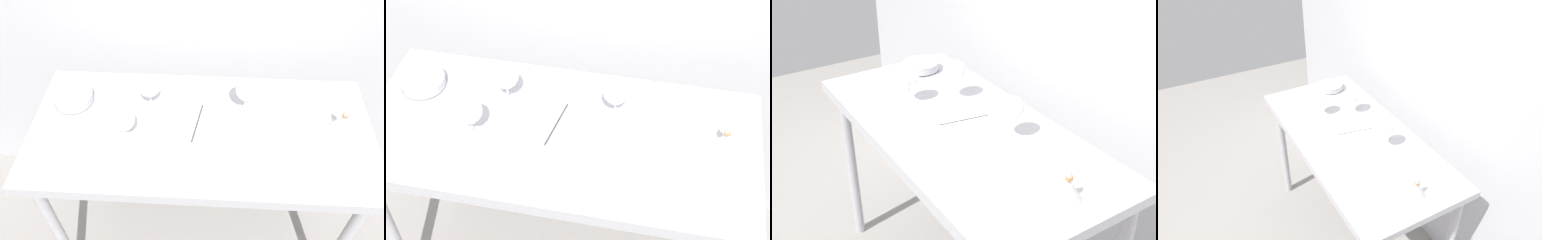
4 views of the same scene
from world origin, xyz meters
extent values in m
plane|color=gray|center=(0.00, 0.00, 0.00)|extent=(6.00, 6.00, 0.00)
cube|color=#B1B1B6|center=(0.00, 0.00, 0.88)|extent=(1.40, 0.64, 0.04)
cube|color=#B1B1B6|center=(0.00, -0.33, 0.88)|extent=(1.40, 0.01, 0.05)
cylinder|color=#B1B1B6|center=(-0.64, -0.26, 0.43)|extent=(0.05, 0.05, 0.86)
cylinder|color=#B1B1B6|center=(-0.64, 0.26, 0.43)|extent=(0.05, 0.05, 0.86)
cylinder|color=#B1B1B6|center=(0.64, 0.26, 0.43)|extent=(0.05, 0.05, 0.86)
cylinder|color=white|center=(-0.22, 0.10, 0.90)|extent=(0.06, 0.06, 0.00)
cylinder|color=white|center=(-0.22, 0.10, 0.95)|extent=(0.01, 0.01, 0.09)
sphere|color=white|center=(-0.22, 0.10, 1.03)|extent=(0.09, 0.09, 0.09)
cylinder|color=maroon|center=(-0.22, 0.10, 1.01)|extent=(0.07, 0.07, 0.02)
cylinder|color=white|center=(0.18, 0.10, 0.90)|extent=(0.07, 0.07, 0.00)
cylinder|color=white|center=(0.18, 0.10, 0.95)|extent=(0.01, 0.01, 0.08)
sphere|color=white|center=(0.18, 0.10, 1.03)|extent=(0.09, 0.09, 0.09)
cylinder|color=maroon|center=(0.18, 0.10, 1.01)|extent=(0.06, 0.06, 0.02)
cylinder|color=white|center=(-0.29, -0.08, 0.90)|extent=(0.07, 0.07, 0.00)
cylinder|color=white|center=(-0.29, -0.08, 0.94)|extent=(0.01, 0.01, 0.07)
sphere|color=white|center=(-0.29, -0.08, 1.02)|extent=(0.09, 0.09, 0.09)
cylinder|color=maroon|center=(-0.29, -0.08, 1.00)|extent=(0.07, 0.07, 0.02)
cube|color=white|center=(-0.10, 0.04, 0.90)|extent=(0.21, 0.24, 0.01)
cube|color=white|center=(0.07, 0.01, 0.90)|extent=(0.21, 0.24, 0.01)
cube|color=#3F3F47|center=(-0.02, 0.02, 0.90)|extent=(0.04, 0.21, 0.01)
cube|color=white|center=(0.30, -0.02, 0.90)|extent=(0.24, 0.26, 0.00)
cylinder|color=#DBCC66|center=(-0.56, 0.12, 0.90)|extent=(0.12, 0.12, 0.01)
cylinder|color=#B7B7BC|center=(-0.56, 0.12, 0.92)|extent=(0.17, 0.17, 0.03)
torus|color=#B7B7BC|center=(-0.56, 0.12, 0.94)|extent=(0.17, 0.17, 0.01)
cone|color=silver|center=(0.57, 0.03, 0.94)|extent=(0.10, 0.10, 0.08)
cylinder|color=#C17F4C|center=(0.57, 0.03, 0.98)|extent=(0.02, 0.02, 0.01)
cone|color=silver|center=(0.57, 0.03, 1.00)|extent=(0.02, 0.02, 0.03)
camera|label=1|loc=(0.02, -1.03, 2.08)|focal=35.81mm
camera|label=2|loc=(0.32, -1.27, 2.34)|focal=51.62mm
camera|label=3|loc=(1.40, -0.89, 1.86)|focal=45.72mm
camera|label=4|loc=(1.46, -0.83, 2.17)|focal=33.04mm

